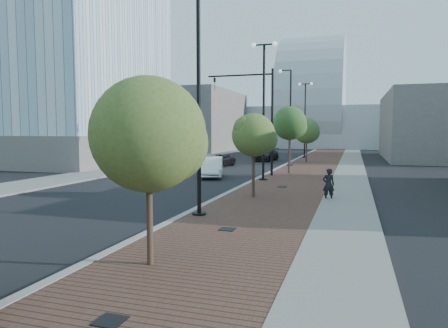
% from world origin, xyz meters
% --- Properties ---
extents(sidewalk, '(7.00, 140.00, 0.12)m').
position_xyz_m(sidewalk, '(3.50, 40.00, 0.06)').
color(sidewalk, '#4C2D23').
rests_on(sidewalk, ground).
extents(concrete_strip, '(2.40, 140.00, 0.13)m').
position_xyz_m(concrete_strip, '(6.20, 40.00, 0.07)').
color(concrete_strip, slate).
rests_on(concrete_strip, ground).
extents(curb, '(0.30, 140.00, 0.14)m').
position_xyz_m(curb, '(0.00, 40.00, 0.07)').
color(curb, gray).
rests_on(curb, ground).
extents(west_sidewalk, '(4.00, 140.00, 0.12)m').
position_xyz_m(west_sidewalk, '(-13.00, 40.00, 0.06)').
color(west_sidewalk, slate).
rests_on(west_sidewalk, ground).
extents(white_sedan, '(2.85, 4.81, 1.50)m').
position_xyz_m(white_sedan, '(-3.64, 23.50, 0.75)').
color(white_sedan, white).
rests_on(white_sedan, ground).
extents(dark_car_mid, '(2.47, 4.41, 1.17)m').
position_xyz_m(dark_car_mid, '(-5.98, 32.28, 0.58)').
color(dark_car_mid, black).
rests_on(dark_car_mid, ground).
extents(dark_car_far, '(2.56, 5.14, 1.44)m').
position_xyz_m(dark_car_far, '(-3.16, 40.68, 0.72)').
color(dark_car_far, black).
rests_on(dark_car_far, ground).
extents(pedestrian, '(0.67, 0.53, 1.62)m').
position_xyz_m(pedestrian, '(5.27, 15.53, 0.81)').
color(pedestrian, black).
rests_on(pedestrian, ground).
extents(streetlight_1, '(1.44, 0.56, 9.21)m').
position_xyz_m(streetlight_1, '(0.49, 10.00, 4.34)').
color(streetlight_1, black).
rests_on(streetlight_1, ground).
extents(streetlight_2, '(1.72, 0.56, 9.28)m').
position_xyz_m(streetlight_2, '(0.60, 22.00, 4.82)').
color(streetlight_2, black).
rests_on(streetlight_2, ground).
extents(streetlight_3, '(1.44, 0.56, 9.21)m').
position_xyz_m(streetlight_3, '(0.49, 34.00, 4.34)').
color(streetlight_3, black).
rests_on(streetlight_3, ground).
extents(streetlight_4, '(1.72, 0.56, 9.28)m').
position_xyz_m(streetlight_4, '(0.60, 46.00, 4.82)').
color(streetlight_4, black).
rests_on(streetlight_4, ground).
extents(traffic_mast, '(5.09, 0.20, 8.00)m').
position_xyz_m(traffic_mast, '(-0.30, 25.00, 4.98)').
color(traffic_mast, black).
rests_on(traffic_mast, ground).
extents(tree_0, '(2.86, 2.86, 4.80)m').
position_xyz_m(tree_0, '(1.65, 4.02, 3.37)').
color(tree_0, '#382619').
rests_on(tree_0, ground).
extents(tree_1, '(2.26, 2.18, 4.33)m').
position_xyz_m(tree_1, '(1.65, 15.02, 3.23)').
color(tree_1, '#382619').
rests_on(tree_1, ground).
extents(tree_2, '(2.64, 2.63, 5.34)m').
position_xyz_m(tree_2, '(1.65, 27.02, 4.01)').
color(tree_2, '#382619').
rests_on(tree_2, ground).
extents(tree_3, '(2.70, 2.70, 4.77)m').
position_xyz_m(tree_3, '(1.65, 39.02, 3.41)').
color(tree_3, '#382619').
rests_on(tree_3, ground).
extents(tower_podium, '(19.00, 19.00, 3.00)m').
position_xyz_m(tower_podium, '(-24.00, 32.00, 1.50)').
color(tower_podium, slate).
rests_on(tower_podium, ground).
extents(convention_center, '(50.00, 30.00, 50.00)m').
position_xyz_m(convention_center, '(-2.00, 85.00, 6.00)').
color(convention_center, '#ABB1B5').
rests_on(convention_center, ground).
extents(commercial_block_nw, '(14.00, 20.00, 10.00)m').
position_xyz_m(commercial_block_nw, '(-20.00, 60.00, 5.00)').
color(commercial_block_nw, '#655F5B').
rests_on(commercial_block_nw, ground).
extents(commercial_block_ne, '(12.00, 22.00, 8.00)m').
position_xyz_m(commercial_block_ne, '(16.00, 50.00, 4.00)').
color(commercial_block_ne, '#605A56').
rests_on(commercial_block_ne, ground).
extents(utility_cover_0, '(0.50, 0.50, 0.02)m').
position_xyz_m(utility_cover_0, '(2.40, 1.00, 0.13)').
color(utility_cover_0, black).
rests_on(utility_cover_0, sidewalk).
extents(utility_cover_1, '(0.50, 0.50, 0.02)m').
position_xyz_m(utility_cover_1, '(2.40, 8.00, 0.13)').
color(utility_cover_1, black).
rests_on(utility_cover_1, sidewalk).
extents(utility_cover_2, '(0.50, 0.50, 0.02)m').
position_xyz_m(utility_cover_2, '(2.40, 19.00, 0.13)').
color(utility_cover_2, black).
rests_on(utility_cover_2, sidewalk).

